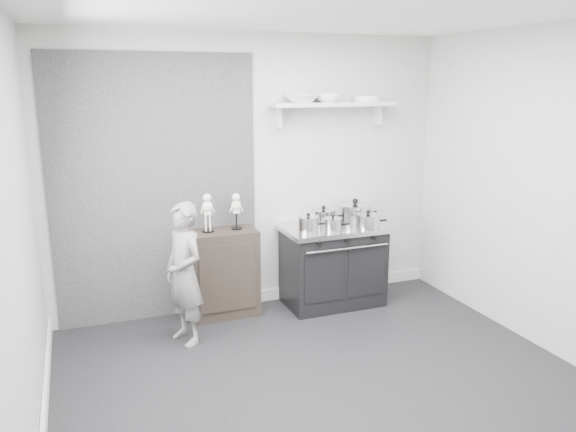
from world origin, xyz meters
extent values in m
plane|color=black|center=(0.00, 0.00, 0.00)|extent=(4.00, 4.00, 0.00)
cube|color=#AAAAA8|center=(0.00, 1.80, 1.35)|extent=(4.00, 0.02, 2.70)
cube|color=#AAAAA8|center=(0.00, -1.80, 1.35)|extent=(4.00, 0.02, 2.70)
cube|color=#AAAAA8|center=(-2.00, 0.00, 1.35)|extent=(0.02, 3.60, 2.70)
cube|color=#AAAAA8|center=(2.00, 0.00, 1.35)|extent=(0.02, 3.60, 2.70)
cube|color=silver|center=(0.00, 0.00, 2.70)|extent=(4.00, 3.60, 0.02)
cube|color=black|center=(-0.95, 1.79, 1.25)|extent=(1.90, 0.02, 2.50)
cube|color=silver|center=(1.00, 1.78, 0.06)|extent=(2.00, 0.03, 0.12)
cube|color=silver|center=(0.80, 1.67, 2.02)|extent=(1.30, 0.26, 0.04)
cube|color=silver|center=(0.25, 1.74, 1.90)|extent=(0.03, 0.12, 0.20)
cube|color=silver|center=(1.35, 1.74, 1.90)|extent=(0.03, 0.12, 0.20)
cube|color=black|center=(0.74, 1.48, 0.39)|extent=(0.97, 0.58, 0.77)
cube|color=silver|center=(0.74, 1.48, 0.80)|extent=(1.03, 0.62, 0.05)
cube|color=black|center=(0.50, 1.19, 0.41)|extent=(0.41, 0.02, 0.50)
cube|color=black|center=(0.97, 1.19, 0.41)|extent=(0.41, 0.02, 0.50)
cylinder|color=silver|center=(0.74, 1.16, 0.68)|extent=(0.87, 0.02, 0.02)
cylinder|color=black|center=(0.45, 1.17, 0.76)|extent=(0.04, 0.03, 0.04)
cylinder|color=black|center=(0.74, 1.17, 0.76)|extent=(0.04, 0.03, 0.04)
cylinder|color=black|center=(1.03, 1.17, 0.76)|extent=(0.04, 0.03, 0.04)
cube|color=black|center=(-0.39, 1.61, 0.43)|extent=(0.66, 0.38, 0.85)
imported|color=slate|center=(-0.84, 1.15, 0.63)|extent=(0.45, 0.54, 1.26)
cylinder|color=silver|center=(0.41, 1.36, 0.89)|extent=(0.20, 0.20, 0.14)
cylinder|color=silver|center=(0.41, 1.36, 0.97)|extent=(0.21, 0.21, 0.01)
sphere|color=black|center=(0.41, 1.36, 1.00)|extent=(0.04, 0.04, 0.04)
cylinder|color=black|center=(0.55, 1.36, 0.89)|extent=(0.10, 0.02, 0.02)
cylinder|color=silver|center=(0.68, 1.60, 0.89)|extent=(0.24, 0.24, 0.14)
cylinder|color=silver|center=(0.68, 1.60, 0.97)|extent=(0.24, 0.24, 0.01)
sphere|color=black|center=(0.68, 1.60, 1.00)|extent=(0.04, 0.04, 0.04)
cylinder|color=black|center=(0.84, 1.60, 0.89)|extent=(0.10, 0.02, 0.02)
cylinder|color=silver|center=(1.03, 1.58, 0.91)|extent=(0.33, 0.33, 0.17)
cylinder|color=silver|center=(1.03, 1.58, 1.00)|extent=(0.34, 0.34, 0.02)
sphere|color=black|center=(1.03, 1.58, 1.04)|extent=(0.06, 0.06, 0.06)
cylinder|color=black|center=(1.23, 1.58, 0.91)|extent=(0.10, 0.02, 0.02)
cylinder|color=silver|center=(1.02, 1.29, 0.89)|extent=(0.24, 0.24, 0.13)
cylinder|color=silver|center=(1.02, 1.29, 0.96)|extent=(0.25, 0.25, 0.01)
sphere|color=black|center=(1.02, 1.29, 0.99)|extent=(0.04, 0.04, 0.04)
cylinder|color=black|center=(1.18, 1.29, 0.89)|extent=(0.10, 0.02, 0.02)
cylinder|color=silver|center=(0.65, 1.31, 0.88)|extent=(0.17, 0.17, 0.11)
cylinder|color=silver|center=(0.65, 1.31, 0.95)|extent=(0.18, 0.18, 0.01)
sphere|color=black|center=(0.65, 1.31, 0.97)|extent=(0.03, 0.03, 0.03)
cylinder|color=black|center=(0.77, 1.31, 0.88)|extent=(0.10, 0.02, 0.02)
imported|color=white|center=(0.46, 1.67, 2.08)|extent=(0.32, 0.32, 0.08)
imported|color=white|center=(0.74, 1.67, 2.08)|extent=(0.25, 0.25, 0.08)
cylinder|color=silver|center=(1.18, 1.67, 2.07)|extent=(0.27, 0.27, 0.06)
camera|label=1|loc=(-1.65, -3.45, 2.25)|focal=35.00mm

